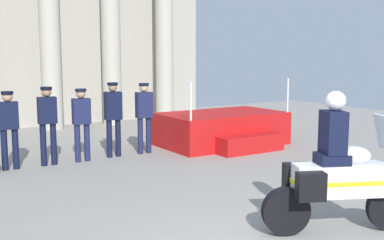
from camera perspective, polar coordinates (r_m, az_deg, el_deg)
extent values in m
cube|color=#A49F91|center=(16.61, -17.72, 12.23)|extent=(11.88, 0.30, 7.48)
cylinder|color=#B2AD9E|center=(15.68, -16.74, 10.19)|extent=(0.64, 0.64, 6.19)
cylinder|color=#B2AD9E|center=(16.37, -9.72, 10.29)|extent=(0.64, 0.64, 6.19)
cylinder|color=#B2AD9E|center=(17.27, -3.35, 10.25)|extent=(0.64, 0.64, 6.19)
cube|color=#B71414|center=(12.56, 3.56, -1.04)|extent=(3.19, 1.90, 0.85)
cube|color=#B71414|center=(11.66, 7.03, -2.83)|extent=(1.75, 0.50, 0.43)
cylinder|color=silver|center=(10.89, -0.15, 2.27)|extent=(0.05, 0.05, 0.90)
cylinder|color=silver|center=(12.77, 11.42, 2.93)|extent=(0.05, 0.05, 0.90)
cylinder|color=black|center=(10.47, -21.60, -3.37)|extent=(0.13, 0.13, 0.85)
cylinder|color=black|center=(10.52, -20.43, -3.26)|extent=(0.13, 0.13, 0.85)
cube|color=black|center=(10.39, -21.20, 0.51)|extent=(0.40, 0.25, 0.56)
sphere|color=tan|center=(10.35, -21.31, 2.63)|extent=(0.21, 0.21, 0.21)
cylinder|color=black|center=(10.34, -21.33, 3.06)|extent=(0.24, 0.24, 0.06)
cylinder|color=black|center=(10.61, -17.42, -2.88)|extent=(0.13, 0.13, 0.91)
cylinder|color=black|center=(10.66, -16.28, -2.78)|extent=(0.13, 0.13, 0.91)
cube|color=black|center=(10.53, -17.01, 1.12)|extent=(0.40, 0.25, 0.57)
sphere|color=#997056|center=(10.49, -17.10, 3.23)|extent=(0.21, 0.21, 0.21)
cylinder|color=black|center=(10.49, -17.11, 3.66)|extent=(0.24, 0.24, 0.06)
cylinder|color=#191E42|center=(10.79, -13.59, -2.74)|extent=(0.13, 0.13, 0.84)
cylinder|color=#191E42|center=(10.86, -12.49, -2.63)|extent=(0.13, 0.13, 0.84)
cube|color=#191E42|center=(10.72, -13.15, 1.03)|extent=(0.40, 0.25, 0.57)
sphere|color=tan|center=(10.68, -13.22, 3.10)|extent=(0.21, 0.21, 0.21)
cylinder|color=black|center=(10.68, -13.23, 3.52)|extent=(0.24, 0.24, 0.06)
cylinder|color=black|center=(11.14, -9.90, -2.22)|extent=(0.13, 0.13, 0.88)
cylinder|color=black|center=(11.22, -8.86, -2.12)|extent=(0.13, 0.13, 0.88)
cube|color=black|center=(11.07, -9.47, 1.70)|extent=(0.40, 0.25, 0.64)
sphere|color=#997056|center=(11.04, -9.52, 3.90)|extent=(0.21, 0.21, 0.21)
cylinder|color=black|center=(11.03, -9.53, 4.31)|extent=(0.24, 0.24, 0.06)
cylinder|color=#191E42|center=(11.43, -6.22, -1.91)|extent=(0.13, 0.13, 0.87)
cylinder|color=#191E42|center=(11.53, -5.24, -1.82)|extent=(0.13, 0.13, 0.87)
cube|color=#191E42|center=(11.38, -5.78, 1.81)|extent=(0.40, 0.25, 0.61)
sphere|color=tan|center=(11.34, -5.81, 3.88)|extent=(0.21, 0.21, 0.21)
cylinder|color=black|center=(11.34, -5.81, 4.28)|extent=(0.24, 0.24, 0.06)
cylinder|color=black|center=(6.46, 11.21, -10.71)|extent=(0.64, 0.40, 0.64)
cube|color=silver|center=(6.61, 17.32, -6.88)|extent=(1.26, 0.82, 0.44)
ellipsoid|color=silver|center=(6.60, 18.62, -4.10)|extent=(0.61, 0.51, 0.26)
cube|color=yellow|center=(6.61, 17.31, -7.05)|extent=(1.28, 0.84, 0.06)
cube|color=black|center=(6.65, 12.44, -6.60)|extent=(0.40, 0.32, 0.36)
cube|color=black|center=(6.18, 14.08, -7.76)|extent=(0.40, 0.32, 0.36)
cube|color=black|center=(6.49, 16.46, -4.47)|extent=(0.51, 0.48, 0.14)
cube|color=black|center=(6.43, 16.58, -1.42)|extent=(0.39, 0.44, 0.56)
sphere|color=silver|center=(6.39, 16.89, 2.22)|extent=(0.26, 0.26, 0.26)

